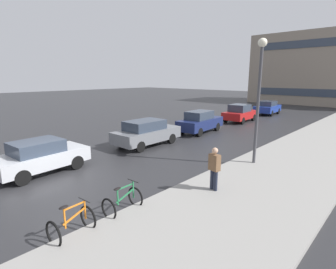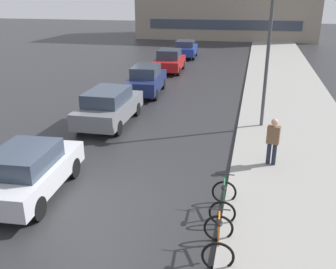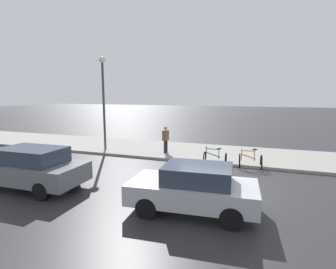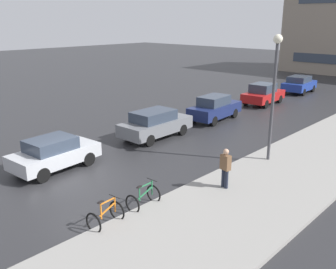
{
  "view_description": "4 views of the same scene",
  "coord_description": "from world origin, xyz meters",
  "px_view_note": "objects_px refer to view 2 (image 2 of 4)",
  "views": [
    {
      "loc": [
        9.73,
        -4.29,
        4.19
      ],
      "look_at": [
        1.32,
        4.81,
        1.46
      ],
      "focal_mm": 28.0,
      "sensor_mm": 36.0,
      "label": 1
    },
    {
      "loc": [
        4.11,
        -8.42,
        5.52
      ],
      "look_at": [
        1.7,
        1.94,
        1.47
      ],
      "focal_mm": 40.0,
      "sensor_mm": 36.0,
      "label": 2
    },
    {
      "loc": [
        -9.45,
        -1.8,
        3.61
      ],
      "look_at": [
        2.15,
        2.31,
        1.7
      ],
      "focal_mm": 28.0,
      "sensor_mm": 36.0,
      "label": 3
    },
    {
      "loc": [
        12.48,
        -7.9,
        6.46
      ],
      "look_at": [
        1.59,
        3.67,
        1.56
      ],
      "focal_mm": 40.0,
      "sensor_mm": 36.0,
      "label": 4
    }
  ],
  "objects_px": {
    "car_grey": "(109,106)",
    "pedestrian": "(273,141)",
    "bicycle_nearest": "(218,240)",
    "car_silver": "(28,171)",
    "car_red": "(169,61)",
    "car_navy": "(146,80)",
    "car_blue": "(185,49)",
    "streetlamp": "(269,37)",
    "bicycle_second": "(223,201)"
  },
  "relations": [
    {
      "from": "car_navy",
      "to": "pedestrian",
      "type": "bearing_deg",
      "value": -51.4
    },
    {
      "from": "pedestrian",
      "to": "streetlamp",
      "type": "distance_m",
      "value": 4.91
    },
    {
      "from": "bicycle_second",
      "to": "car_red",
      "type": "bearing_deg",
      "value": 107.14
    },
    {
      "from": "car_silver",
      "to": "pedestrian",
      "type": "bearing_deg",
      "value": 26.46
    },
    {
      "from": "car_silver",
      "to": "car_blue",
      "type": "relative_size",
      "value": 1.01
    },
    {
      "from": "bicycle_second",
      "to": "car_blue",
      "type": "distance_m",
      "value": 25.51
    },
    {
      "from": "bicycle_nearest",
      "to": "car_navy",
      "type": "bearing_deg",
      "value": 112.47
    },
    {
      "from": "car_grey",
      "to": "pedestrian",
      "type": "bearing_deg",
      "value": -23.71
    },
    {
      "from": "car_navy",
      "to": "car_red",
      "type": "height_order",
      "value": "car_navy"
    },
    {
      "from": "bicycle_nearest",
      "to": "car_red",
      "type": "bearing_deg",
      "value": 105.86
    },
    {
      "from": "bicycle_nearest",
      "to": "car_silver",
      "type": "distance_m",
      "value": 5.79
    },
    {
      "from": "car_red",
      "to": "car_grey",
      "type": "bearing_deg",
      "value": -89.94
    },
    {
      "from": "car_grey",
      "to": "car_red",
      "type": "xyz_separation_m",
      "value": [
        -0.01,
        12.08,
        -0.0
      ]
    },
    {
      "from": "car_navy",
      "to": "car_blue",
      "type": "distance_m",
      "value": 13.23
    },
    {
      "from": "car_navy",
      "to": "streetlamp",
      "type": "relative_size",
      "value": 0.75
    },
    {
      "from": "car_silver",
      "to": "car_blue",
      "type": "distance_m",
      "value": 25.12
    },
    {
      "from": "car_blue",
      "to": "streetlamp",
      "type": "bearing_deg",
      "value": -69.35
    },
    {
      "from": "bicycle_nearest",
      "to": "car_blue",
      "type": "relative_size",
      "value": 0.29
    },
    {
      "from": "bicycle_nearest",
      "to": "streetlamp",
      "type": "height_order",
      "value": "streetlamp"
    },
    {
      "from": "car_grey",
      "to": "car_blue",
      "type": "distance_m",
      "value": 18.68
    },
    {
      "from": "car_grey",
      "to": "car_navy",
      "type": "xyz_separation_m",
      "value": [
        0.14,
        5.45,
        0.01
      ]
    },
    {
      "from": "car_blue",
      "to": "car_silver",
      "type": "bearing_deg",
      "value": -89.66
    },
    {
      "from": "bicycle_nearest",
      "to": "car_red",
      "type": "distance_m",
      "value": 20.77
    },
    {
      "from": "car_red",
      "to": "pedestrian",
      "type": "xyz_separation_m",
      "value": [
        6.93,
        -15.11,
        0.17
      ]
    },
    {
      "from": "bicycle_second",
      "to": "car_navy",
      "type": "xyz_separation_m",
      "value": [
        -5.48,
        11.63,
        0.45
      ]
    },
    {
      "from": "bicycle_nearest",
      "to": "car_navy",
      "type": "height_order",
      "value": "car_navy"
    },
    {
      "from": "bicycle_nearest",
      "to": "car_blue",
      "type": "distance_m",
      "value": 27.19
    },
    {
      "from": "car_red",
      "to": "pedestrian",
      "type": "distance_m",
      "value": 16.62
    },
    {
      "from": "bicycle_nearest",
      "to": "car_silver",
      "type": "height_order",
      "value": "car_silver"
    },
    {
      "from": "car_navy",
      "to": "pedestrian",
      "type": "height_order",
      "value": "pedestrian"
    },
    {
      "from": "car_grey",
      "to": "car_navy",
      "type": "bearing_deg",
      "value": 88.53
    },
    {
      "from": "car_silver",
      "to": "streetlamp",
      "type": "bearing_deg",
      "value": 48.42
    },
    {
      "from": "bicycle_nearest",
      "to": "car_grey",
      "type": "bearing_deg",
      "value": 125.63
    },
    {
      "from": "car_blue",
      "to": "bicycle_nearest",
      "type": "bearing_deg",
      "value": -77.83
    },
    {
      "from": "car_grey",
      "to": "streetlamp",
      "type": "relative_size",
      "value": 0.75
    },
    {
      "from": "car_navy",
      "to": "car_red",
      "type": "bearing_deg",
      "value": 91.32
    },
    {
      "from": "bicycle_second",
      "to": "streetlamp",
      "type": "distance_m",
      "value": 7.98
    },
    {
      "from": "car_navy",
      "to": "car_red",
      "type": "distance_m",
      "value": 6.63
    },
    {
      "from": "bicycle_nearest",
      "to": "streetlamp",
      "type": "relative_size",
      "value": 0.19
    },
    {
      "from": "car_grey",
      "to": "car_navy",
      "type": "height_order",
      "value": "car_navy"
    },
    {
      "from": "car_blue",
      "to": "car_red",
      "type": "bearing_deg",
      "value": -89.49
    },
    {
      "from": "bicycle_second",
      "to": "streetlamp",
      "type": "relative_size",
      "value": 0.2
    },
    {
      "from": "car_silver",
      "to": "car_red",
      "type": "distance_m",
      "value": 18.52
    },
    {
      "from": "bicycle_nearest",
      "to": "car_navy",
      "type": "distance_m",
      "value": 14.45
    },
    {
      "from": "bicycle_nearest",
      "to": "car_silver",
      "type": "bearing_deg",
      "value": 165.34
    },
    {
      "from": "pedestrian",
      "to": "streetlamp",
      "type": "relative_size",
      "value": 0.3
    },
    {
      "from": "car_blue",
      "to": "car_navy",
      "type": "bearing_deg",
      "value": -89.09
    },
    {
      "from": "bicycle_nearest",
      "to": "car_red",
      "type": "height_order",
      "value": "car_red"
    },
    {
      "from": "car_grey",
      "to": "streetlamp",
      "type": "bearing_deg",
      "value": 8.03
    },
    {
      "from": "bicycle_nearest",
      "to": "streetlamp",
      "type": "distance_m",
      "value": 9.54
    }
  ]
}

